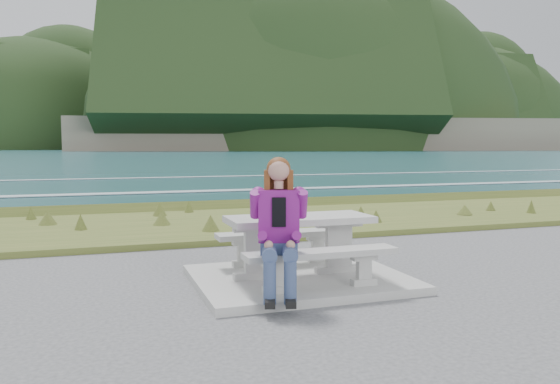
{
  "coord_description": "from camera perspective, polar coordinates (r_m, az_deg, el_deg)",
  "views": [
    {
      "loc": [
        -2.4,
        -6.31,
        1.74
      ],
      "look_at": [
        0.15,
        1.2,
        1.05
      ],
      "focal_mm": 35.0,
      "sensor_mm": 36.0,
      "label": 1
    }
  ],
  "objects": [
    {
      "name": "bench_landward",
      "position": [
        6.24,
        4.34,
        -6.97
      ],
      "size": [
        1.8,
        0.35,
        0.45
      ],
      "color": "#AFAFAA",
      "rests_on": "concrete_slab"
    },
    {
      "name": "bench_seaward",
      "position": [
        7.52,
        0.14,
        -4.89
      ],
      "size": [
        1.8,
        0.35,
        0.45
      ],
      "color": "#AFAFAA",
      "rests_on": "concrete_slab"
    },
    {
      "name": "shore_drop",
      "position": [
        14.52,
        -9.09,
        -1.96
      ],
      "size": [
        160.0,
        0.8,
        2.2
      ],
      "primitive_type": "cube",
      "color": "#6D5E52",
      "rests_on": "ground"
    },
    {
      "name": "picnic_table",
      "position": [
        6.84,
        2.05,
        -3.92
      ],
      "size": [
        1.8,
        0.75,
        0.75
      ],
      "color": "#AFAFAA",
      "rests_on": "concrete_slab"
    },
    {
      "name": "ocean",
      "position": [
        31.69,
        -14.28,
        -1.46
      ],
      "size": [
        1600.0,
        1600.0,
        0.09
      ],
      "color": "#1F5159",
      "rests_on": "ground"
    },
    {
      "name": "seated_woman",
      "position": [
        5.88,
        -0.1,
        -5.67
      ],
      "size": [
        0.63,
        0.85,
        1.51
      ],
      "rotation": [
        0.0,
        0.0,
        -0.29
      ],
      "color": "navy",
      "rests_on": "concrete_slab"
    },
    {
      "name": "headland_range",
      "position": [
        448.13,
        6.77,
        6.01
      ],
      "size": [
        729.83,
        363.95,
        216.17
      ],
      "color": "#6D5E52",
      "rests_on": "ground"
    },
    {
      "name": "concrete_slab",
      "position": [
        6.96,
        2.03,
        -9.07
      ],
      "size": [
        2.6,
        2.1,
        0.1
      ],
      "primitive_type": "cube",
      "color": "#AFAFAA",
      "rests_on": "ground"
    },
    {
      "name": "grass_verge",
      "position": [
        11.69,
        -6.7,
        -3.6
      ],
      "size": [
        160.0,
        4.5,
        0.22
      ],
      "primitive_type": "cube",
      "color": "#3F5720",
      "rests_on": "ground"
    }
  ]
}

